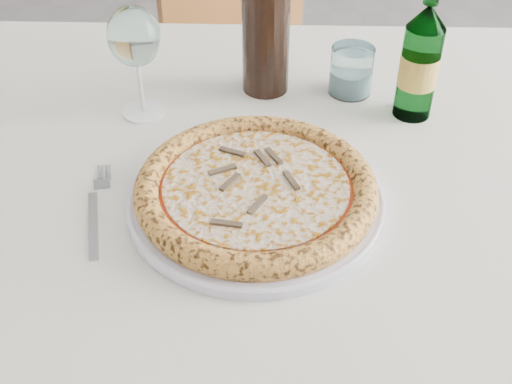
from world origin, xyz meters
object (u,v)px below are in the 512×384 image
pizza (256,188)px  wine_bottle (266,13)px  tumbler (351,74)px  dining_table (252,201)px  chair_far (250,44)px  beer_bottle (420,62)px  wine_glass (134,39)px  plate (256,198)px

pizza → wine_bottle: 0.33m
tumbler → dining_table: bearing=-133.4°
chair_far → tumbler: (0.14, -0.63, 0.26)m
dining_table → beer_bottle: bearing=22.7°
wine_glass → beer_bottle: beer_bottle is taller
plate → chair_far: bearing=87.8°
dining_table → plate: plate is taller
pizza → beer_bottle: (0.26, 0.21, 0.07)m
pizza → beer_bottle: size_ratio=1.39×
plate → wine_glass: size_ratio=1.91×
pizza → wine_bottle: bearing=83.9°
wine_bottle → chair_far: bearing=89.8°
chair_far → pizza: size_ratio=2.87×
dining_table → pizza: size_ratio=5.03×
plate → pizza: (-0.00, -0.00, 0.02)m
dining_table → beer_bottle: (0.26, 0.11, 0.17)m
dining_table → plate: (-0.00, -0.10, 0.09)m
dining_table → wine_bottle: size_ratio=5.12×
dining_table → tumbler: 0.28m
chair_far → dining_table: bearing=-92.4°
chair_far → wine_glass: wine_glass is taller
wine_bottle → tumbler: bearing=-7.8°
tumbler → wine_bottle: (-0.14, 0.02, 0.10)m
beer_bottle → wine_bottle: wine_bottle is taller
wine_glass → pizza: bearing=-54.4°
plate → wine_glass: (-0.17, 0.24, 0.12)m
tumbler → beer_bottle: size_ratio=0.35×
wine_glass → tumbler: wine_glass is taller
pizza → wine_glass: 0.31m
pizza → wine_bottle: (0.03, 0.30, 0.11)m
plate → pizza: pizza is taller
wine_bottle → wine_glass: bearing=-161.6°
chair_far → wine_bottle: 0.71m
beer_bottle → pizza: bearing=-141.4°
chair_far → wine_glass: (-0.20, -0.68, 0.35)m
tumbler → wine_bottle: size_ratio=0.25×
pizza → tumbler: size_ratio=4.00×
tumbler → pizza: bearing=-121.6°
dining_table → tumbler: (0.18, 0.19, 0.12)m
dining_table → wine_glass: wine_glass is taller
chair_far → wine_glass: 0.79m
plate → tumbler: 0.34m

